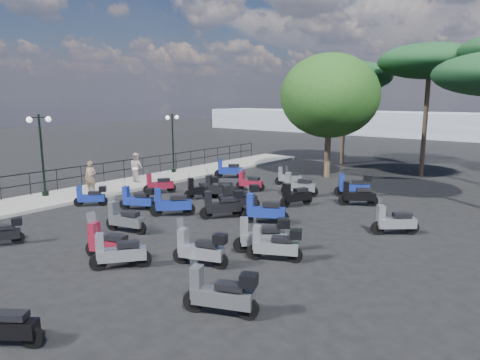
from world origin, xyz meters
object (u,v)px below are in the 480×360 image
Objects in this scene: scooter_10 at (220,189)px; pine_2 at (346,77)px; woman at (91,177)px; scooter_9 at (171,204)px; scooter_8 at (138,199)px; scooter_15 at (223,205)px; scooter_28 at (394,222)px; pine_0 at (430,62)px; lamp_post_2 at (173,139)px; scooter_5 at (229,170)px; scooter_17 at (250,182)px; scooter_26 at (275,245)px; scooter_7 at (0,233)px; scooter_11 at (289,177)px; scooter_3 at (202,188)px; scooter_29 at (354,186)px; scooter_2 at (91,196)px; scooter_19 at (119,253)px; scooter_24 at (1,326)px; scooter_21 at (264,211)px; scooter_27 at (263,236)px; scooter_25 at (221,294)px; scooter_16 at (299,186)px; scooter_4 at (159,185)px; pedestrian_far at (136,167)px; lamp_post_1 at (42,150)px; scooter_14 at (125,219)px; scooter_13 at (109,244)px; scooter_22 at (296,196)px; scooter_20 at (201,249)px; scooter_30 at (240,198)px; scooter_23 at (357,195)px.

scooter_10 is 15.34m from pine_2.
woman reaches higher than scooter_9.
scooter_8 is 3.93m from scooter_15.
pine_0 reaches higher than scooter_28.
scooter_5 is at bearing 13.60° from lamp_post_2.
scooter_26 is (6.60, -7.38, 0.07)m from scooter_17.
scooter_10 is (1.24, 9.51, 0.07)m from scooter_7.
scooter_11 is (7.59, 1.64, -1.81)m from lamp_post_2.
scooter_3 is 0.95× the size of scooter_29.
scooter_2 is at bearing 84.36° from scooter_8.
scooter_19 is 1.03× the size of scooter_24.
scooter_11 is at bearing 16.08° from scooter_28.
lamp_post_2 is 16.26m from pine_0.
scooter_21 is at bearing -153.93° from scooter_17.
scooter_25 is at bearing 162.12° from scooter_27.
scooter_27 is at bearing -177.03° from scooter_16.
scooter_16 reaches higher than scooter_4.
scooter_3 is 1.13× the size of scooter_24.
scooter_5 is (2.88, 4.67, -0.45)m from pedestrian_far.
scooter_7 is at bearing 74.19° from scooter_25.
scooter_10 reaches higher than scooter_7.
scooter_7 is at bearing 117.41° from scooter_3.
scooter_14 is at bearing -3.18° from lamp_post_1.
scooter_26 reaches higher than scooter_11.
scooter_21 is (1.42, 6.00, 0.02)m from scooter_13.
scooter_26 reaches higher than scooter_4.
pine_2 is at bearing -55.68° from scooter_2.
scooter_3 is at bearing -138.15° from scooter_4.
scooter_22 is (0.99, 9.03, 0.00)m from scooter_13.
scooter_22 is 0.21× the size of pine_0.
scooter_16 is 1.09× the size of scooter_29.
scooter_20 is at bearing 113.11° from scooter_26.
scooter_20 is at bearing 155.00° from scooter_30.
scooter_2 is at bearing -99.60° from pine_2.
scooter_11 is 13.04m from scooter_13.
scooter_9 is 0.94× the size of scooter_26.
scooter_23 is at bearing -117.63° from scooter_22.
scooter_19 reaches higher than scooter_20.
woman is at bearing 14.93° from scooter_24.
pine_2 is (-2.72, 16.65, 5.71)m from scooter_15.
scooter_24 is (11.70, -15.30, -1.81)m from lamp_post_2.
scooter_9 is 0.89× the size of scooter_20.
scooter_4 is 7.34m from scooter_21.
pine_0 is at bearing -31.79° from scooter_23.
scooter_3 is at bearing 41.40° from lamp_post_1.
scooter_29 is 6.20m from scooter_30.
scooter_21 is at bearing -168.34° from scooter_30.
scooter_13 is at bearing 22.61° from scooter_19.
pine_0 is at bearing -79.45° from scooter_22.
scooter_20 is (6.36, 2.86, 0.07)m from scooter_7.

